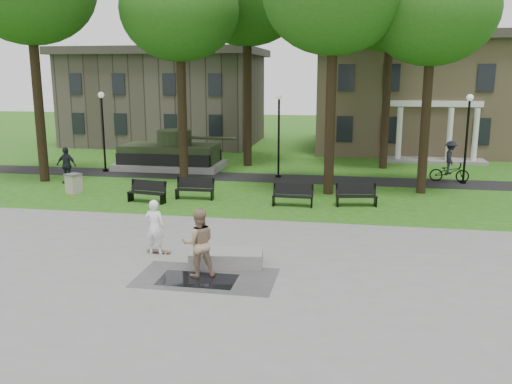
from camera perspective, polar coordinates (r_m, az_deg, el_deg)
ground at (r=19.16m, az=-4.20°, el=-5.18°), size 120.00×120.00×0.00m
plaza at (r=14.67m, az=-9.13°, el=-10.89°), size 22.00×16.00×0.02m
footpath at (r=30.58m, az=1.36°, el=1.50°), size 44.00×2.60×0.01m
building_right at (r=44.04m, az=17.50°, el=9.94°), size 17.00×12.00×8.60m
building_left at (r=46.91m, az=-9.37°, el=9.54°), size 15.00×10.00×7.20m
tree_1 at (r=29.79m, az=-8.07°, el=18.38°), size 6.20×6.20×11.63m
tree_3 at (r=27.54m, az=18.11°, el=17.68°), size 6.00×6.00×11.19m
tree_5 at (r=34.46m, az=14.03°, el=18.51°), size 6.40×6.40×12.44m
lamp_left at (r=33.48m, az=-15.82°, el=6.80°), size 0.36×0.36×4.73m
lamp_mid at (r=30.41m, az=2.41°, el=6.73°), size 0.36×0.36×4.73m
lamp_right at (r=30.70m, az=21.34°, el=5.96°), size 0.36×0.36×4.73m
tank_monument at (r=33.91m, az=-8.97°, el=3.88°), size 7.45×3.40×2.40m
puddle at (r=15.70m, az=-6.18°, el=-9.17°), size 2.20×1.20×0.00m
concrete_block at (r=16.70m, az=-3.13°, el=-6.95°), size 2.31×1.28×0.45m
skateboard at (r=18.09m, az=-10.15°, el=-6.23°), size 0.79×0.27×0.07m
skateboarder at (r=17.79m, az=-10.62°, el=-3.64°), size 0.68×0.46×1.81m
friend_watching at (r=15.66m, az=-6.05°, el=-5.33°), size 1.19×1.08×2.01m
pedestrian_walker at (r=30.72m, az=-19.35°, el=2.68°), size 1.18×0.59×1.95m
cyclist at (r=31.14m, az=19.73°, el=2.67°), size 2.10×1.20×2.24m
park_bench_0 at (r=25.22m, az=-11.38°, el=0.11°), size 1.85×0.83×1.00m
park_bench_1 at (r=25.52m, az=-6.43°, el=0.43°), size 1.81×0.55×1.00m
park_bench_2 at (r=24.07m, az=3.91°, el=-0.25°), size 1.81×0.55×1.00m
park_bench_3 at (r=24.44m, az=10.54°, el=-0.24°), size 1.85×0.84×1.00m
trash_bin at (r=28.12m, az=-18.64°, el=0.88°), size 0.87×0.87×0.96m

